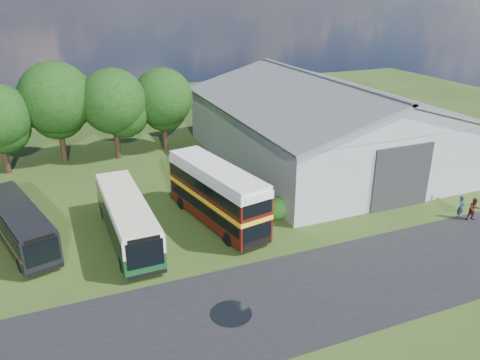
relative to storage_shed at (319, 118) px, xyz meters
name	(u,v)px	position (x,y,z in m)	size (l,w,h in m)	color
ground	(236,277)	(-15.00, -15.98, -4.17)	(120.00, 120.00, 0.00)	#243C13
asphalt_road	(307,294)	(-12.00, -18.98, -4.17)	(60.00, 8.00, 0.02)	black
puddle	(231,314)	(-16.50, -18.98, -4.17)	(2.20, 2.20, 0.01)	black
storage_shed	(319,118)	(0.00, 0.00, 0.00)	(18.80, 24.80, 8.15)	gray
tree_mid	(56,98)	(-23.00, 8.82, 2.02)	(6.80, 6.80, 9.60)	black
tree_right_a	(113,101)	(-18.00, 7.82, 1.52)	(6.26, 6.26, 8.83)	black
tree_right_b	(163,98)	(-13.00, 8.62, 1.27)	(5.98, 5.98, 8.45)	black
shrub_front	(276,217)	(-9.40, -9.98, -4.17)	(1.70, 1.70, 1.70)	#194714
shrub_mid	(264,207)	(-9.40, -7.98, -4.17)	(1.60, 1.60, 1.60)	#194714
bus_green_single	(127,218)	(-19.97, -9.10, -2.59)	(2.70, 10.79, 2.96)	black
bus_maroon_double	(217,195)	(-13.64, -8.99, -2.04)	(4.40, 10.20, 4.26)	black
bus_dark_single	(19,224)	(-26.57, -7.02, -2.73)	(4.85, 10.03, 2.70)	black
visitor_a	(461,207)	(3.05, -15.14, -3.32)	(0.62, 0.41, 1.70)	#192B38
visitor_b	(474,210)	(3.56, -15.82, -3.30)	(0.84, 0.65, 1.73)	#3D1913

